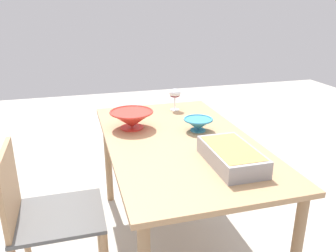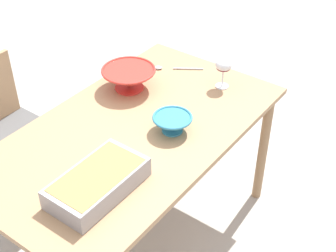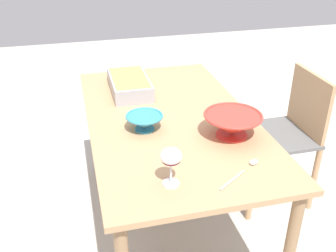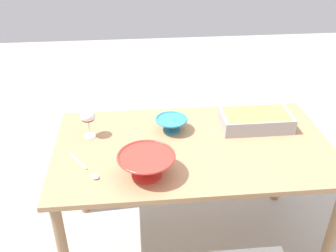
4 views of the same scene
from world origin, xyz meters
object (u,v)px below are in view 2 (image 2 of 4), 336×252
object	(u,v)px
casserole_dish	(98,182)
serving_spoon	(169,68)
dining_table	(133,144)
wine_glass	(223,67)
chair	(6,132)
mixing_bowl	(129,78)
small_bowl	(172,123)

from	to	relation	value
casserole_dish	serving_spoon	bearing A→B (deg)	19.98
dining_table	wine_glass	bearing A→B (deg)	-14.04
dining_table	serving_spoon	world-z (taller)	serving_spoon
dining_table	chair	distance (m)	0.80
wine_glass	mixing_bowl	distance (m)	0.47
dining_table	casserole_dish	size ratio (longest dim) A/B	3.72
mixing_bowl	small_bowl	xyz separation A→B (m)	(-0.15, -0.38, -0.02)
wine_glass	casserole_dish	world-z (taller)	wine_glass
chair	small_bowl	distance (m)	0.99
chair	small_bowl	bearing A→B (deg)	-75.02
chair	mixing_bowl	distance (m)	0.74
dining_table	wine_glass	size ratio (longest dim) A/B	9.16
chair	wine_glass	bearing A→B (deg)	-52.64
mixing_bowl	small_bowl	distance (m)	0.41
dining_table	wine_glass	distance (m)	0.59
dining_table	chair	xyz separation A→B (m)	(-0.15, 0.76, -0.19)
chair	casserole_dish	xyz separation A→B (m)	(-0.23, -0.91, 0.32)
chair	wine_glass	size ratio (longest dim) A/B	5.27
dining_table	chair	bearing A→B (deg)	100.81
dining_table	serving_spoon	distance (m)	0.56
chair	wine_glass	xyz separation A→B (m)	(0.68, -0.90, 0.39)
dining_table	mixing_bowl	size ratio (longest dim) A/B	5.38
chair	small_bowl	size ratio (longest dim) A/B	4.68
small_bowl	serving_spoon	bearing A→B (deg)	37.97
mixing_bowl	casserole_dish	bearing A→B (deg)	-149.25
casserole_dish	small_bowl	bearing A→B (deg)	-0.65
wine_glass	small_bowl	size ratio (longest dim) A/B	0.89
mixing_bowl	small_bowl	bearing A→B (deg)	-112.21
dining_table	wine_glass	xyz separation A→B (m)	(0.54, -0.13, 0.20)
casserole_dish	mixing_bowl	bearing A→B (deg)	30.75
chair	serving_spoon	world-z (taller)	chair
dining_table	serving_spoon	bearing A→B (deg)	19.19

